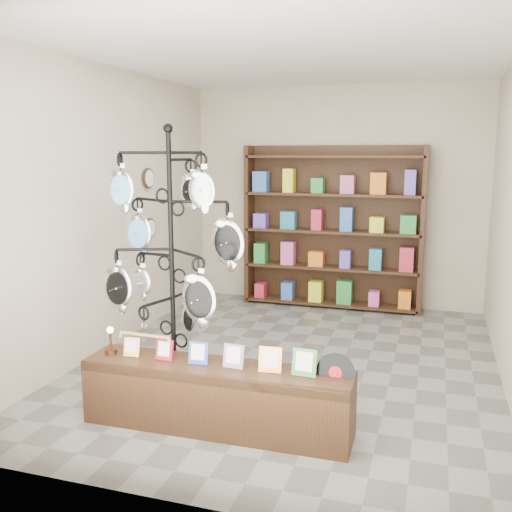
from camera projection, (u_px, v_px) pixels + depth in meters
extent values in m
plane|color=slate|center=(290.00, 362.00, 5.79)|extent=(5.00, 5.00, 0.00)
plane|color=#C4B39E|center=(336.00, 197.00, 7.87)|extent=(4.00, 0.00, 4.00)
plane|color=#C4B39E|center=(184.00, 262.00, 3.18)|extent=(4.00, 0.00, 4.00)
plane|color=#C4B39E|center=(111.00, 209.00, 6.11)|extent=(0.00, 5.00, 5.00)
plane|color=white|center=(294.00, 54.00, 5.25)|extent=(5.00, 5.00, 0.00)
cylinder|color=black|center=(175.00, 406.00, 4.76)|extent=(0.53, 0.53, 0.03)
cylinder|color=black|center=(172.00, 275.00, 4.56)|extent=(0.04, 0.04, 2.26)
sphere|color=black|center=(168.00, 128.00, 4.36)|extent=(0.08, 0.08, 0.08)
ellipsoid|color=silver|center=(189.00, 318.00, 4.85)|extent=(0.12, 0.05, 0.24)
cube|color=#AE8848|center=(145.00, 335.00, 4.37)|extent=(0.43, 0.03, 0.04)
cube|color=black|center=(217.00, 397.00, 4.36)|extent=(2.09, 0.45, 0.51)
cube|color=orange|center=(132.00, 347.00, 4.50)|extent=(0.13, 0.05, 0.15)
cube|color=#AB0D19|center=(165.00, 350.00, 4.42)|extent=(0.14, 0.05, 0.16)
cube|color=#263FA5|center=(199.00, 353.00, 4.34)|extent=(0.15, 0.05, 0.17)
cube|color=#E54C33|center=(234.00, 356.00, 4.26)|extent=(0.16, 0.06, 0.18)
cube|color=orange|center=(270.00, 360.00, 4.17)|extent=(0.17, 0.06, 0.19)
cube|color=#337233|center=(305.00, 363.00, 4.10)|extent=(0.18, 0.06, 0.20)
cylinder|color=black|center=(335.00, 373.00, 4.10)|extent=(0.28, 0.07, 0.28)
cylinder|color=#AB0D19|center=(335.00, 373.00, 4.09)|extent=(0.09, 0.03, 0.09)
cylinder|color=#482914|center=(111.00, 351.00, 4.57)|extent=(0.09, 0.09, 0.04)
cylinder|color=#482914|center=(111.00, 341.00, 4.55)|extent=(0.02, 0.02, 0.13)
sphere|color=#FFBF59|center=(110.00, 330.00, 4.53)|extent=(0.05, 0.05, 0.05)
cube|color=black|center=(334.00, 226.00, 7.88)|extent=(2.40, 0.04, 2.20)
cube|color=black|center=(250.00, 224.00, 8.08)|extent=(0.06, 0.36, 2.20)
cube|color=black|center=(423.00, 231.00, 7.38)|extent=(0.06, 0.36, 2.20)
cube|color=black|center=(330.00, 303.00, 7.92)|extent=(2.36, 0.36, 0.04)
cube|color=black|center=(331.00, 267.00, 7.83)|extent=(2.36, 0.36, 0.03)
cube|color=black|center=(332.00, 231.00, 7.74)|extent=(2.36, 0.36, 0.04)
cube|color=black|center=(333.00, 194.00, 7.65)|extent=(2.36, 0.36, 0.04)
cube|color=black|center=(334.00, 157.00, 7.56)|extent=(2.36, 0.36, 0.04)
cylinder|color=black|center=(148.00, 178.00, 6.80)|extent=(0.03, 0.24, 0.24)
cylinder|color=black|center=(150.00, 228.00, 6.91)|extent=(0.03, 0.24, 0.24)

